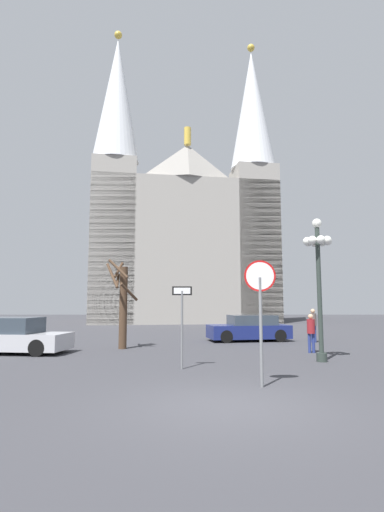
{
  "coord_description": "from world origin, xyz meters",
  "views": [
    {
      "loc": [
        -0.67,
        -8.13,
        2.02
      ],
      "look_at": [
        -0.59,
        17.96,
        5.08
      ],
      "focal_mm": 28.01,
      "sensor_mm": 36.0,
      "label": 1
    }
  ],
  "objects": [
    {
      "name": "stop_sign",
      "position": [
        1.01,
        1.74,
        2.15
      ],
      "size": [
        0.77,
        0.12,
        3.07
      ],
      "color": "slate",
      "rests_on": "ground"
    },
    {
      "name": "parked_car_far_navy",
      "position": [
        2.38,
        13.39,
        0.65
      ],
      "size": [
        4.48,
        2.56,
        1.37
      ],
      "color": "navy",
      "rests_on": "ground"
    },
    {
      "name": "one_way_arrow_sign",
      "position": [
        -0.99,
        4.4,
        1.6
      ],
      "size": [
        0.62,
        0.07,
        2.53
      ],
      "color": "slate",
      "rests_on": "ground"
    },
    {
      "name": "pedestrian_standing",
      "position": [
        5.56,
        12.6,
        1.03
      ],
      "size": [
        0.32,
        0.32,
        1.7
      ],
      "color": "navy",
      "rests_on": "ground"
    },
    {
      "name": "parked_car_near_silver",
      "position": [
        -8.06,
        8.24,
        0.67
      ],
      "size": [
        4.76,
        2.36,
        1.43
      ],
      "color": "#B7B7BC",
      "rests_on": "ground"
    },
    {
      "name": "bare_tree",
      "position": [
        -3.77,
        9.75,
        2.02
      ],
      "size": [
        1.52,
        1.29,
        3.95
      ],
      "color": "#473323",
      "rests_on": "ground"
    },
    {
      "name": "cathedral",
      "position": [
        -1.79,
        34.77,
        9.23
      ],
      "size": [
        20.28,
        15.89,
        30.1
      ],
      "color": "gray",
      "rests_on": "ground"
    },
    {
      "name": "ground_plane",
      "position": [
        0.0,
        0.0,
        0.0
      ],
      "size": [
        120.0,
        120.0,
        0.0
      ],
      "primitive_type": "plane",
      "color": "#38383D"
    },
    {
      "name": "pedestrian_walking",
      "position": [
        4.18,
        8.34,
        0.93
      ],
      "size": [
        0.32,
        0.32,
        1.56
      ],
      "color": "navy",
      "rests_on": "ground"
    },
    {
      "name": "street_lamp",
      "position": [
        3.8,
        5.92,
        3.35
      ],
      "size": [
        1.03,
        1.03,
        5.02
      ],
      "color": "#2D3833",
      "rests_on": "ground"
    }
  ]
}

